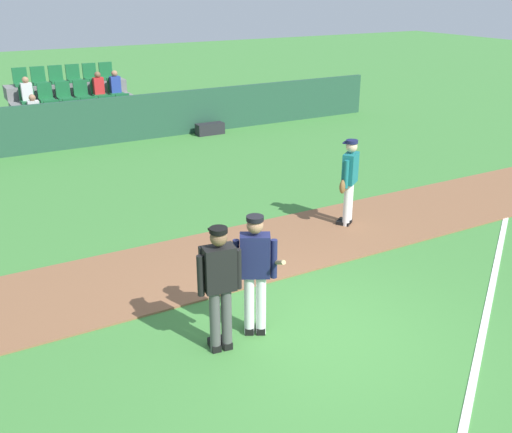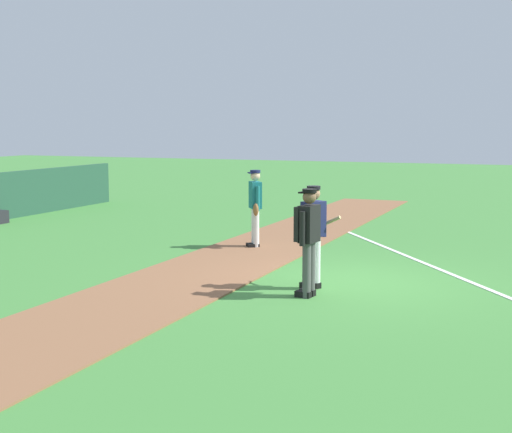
# 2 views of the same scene
# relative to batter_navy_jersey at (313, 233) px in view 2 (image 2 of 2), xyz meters

# --- Properties ---
(ground_plane) EXTENTS (80.00, 80.00, 0.00)m
(ground_plane) POSITION_rel_batter_navy_jersey_xyz_m (0.66, -0.42, -0.97)
(ground_plane) COLOR #42843A
(infield_dirt_path) EXTENTS (28.00, 2.34, 0.03)m
(infield_dirt_path) POSITION_rel_batter_navy_jersey_xyz_m (0.66, 2.33, -0.95)
(infield_dirt_path) COLOR brown
(infield_dirt_path) RESTS_ON ground
(foul_line_chalk) EXTENTS (9.84, 7.03, 0.01)m
(foul_line_chalk) POSITION_rel_batter_navy_jersey_xyz_m (3.66, -0.92, -0.96)
(foul_line_chalk) COLOR white
(foul_line_chalk) RESTS_ON ground
(batter_navy_jersey) EXTENTS (0.64, 0.79, 1.76)m
(batter_navy_jersey) POSITION_rel_batter_navy_jersey_xyz_m (0.00, 0.00, 0.00)
(batter_navy_jersey) COLOR white
(batter_navy_jersey) RESTS_ON ground
(umpire_home_plate) EXTENTS (0.59, 0.34, 1.76)m
(umpire_home_plate) POSITION_rel_batter_navy_jersey_xyz_m (-0.59, -0.10, 0.03)
(umpire_home_plate) COLOR #4C4C4C
(umpire_home_plate) RESTS_ON ground
(runner_teal_jersey) EXTENTS (0.62, 0.46, 1.76)m
(runner_teal_jersey) POSITION_rel_batter_navy_jersey_xyz_m (3.49, 2.49, -0.01)
(runner_teal_jersey) COLOR white
(runner_teal_jersey) RESTS_ON ground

